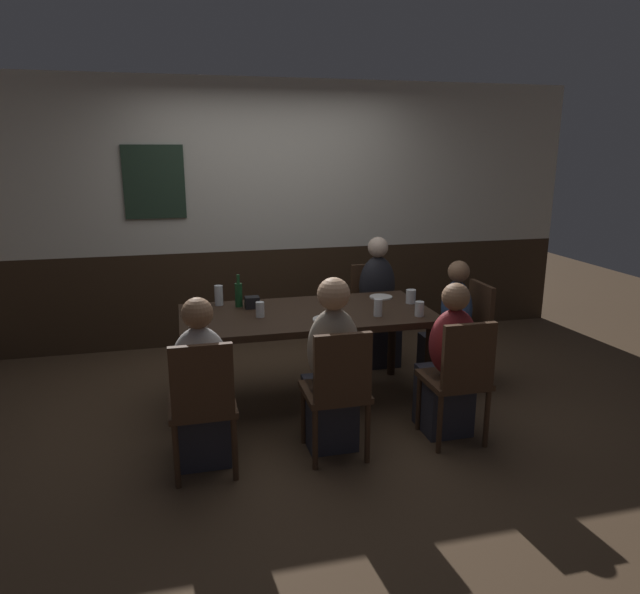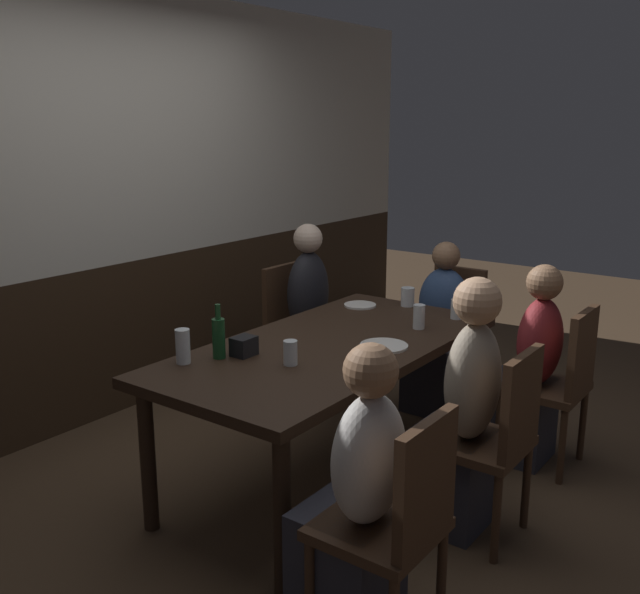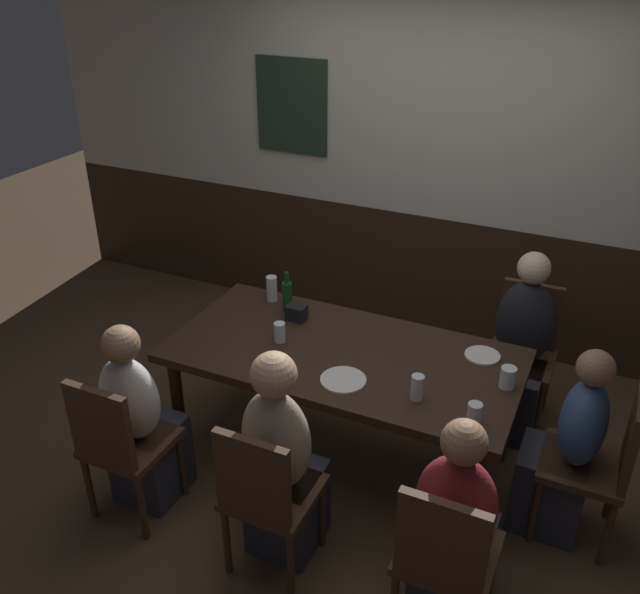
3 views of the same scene
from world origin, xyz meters
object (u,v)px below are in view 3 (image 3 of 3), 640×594
at_px(tumbler_short, 417,389).
at_px(chair_head_east, 602,459).
at_px(chair_left_near, 119,441).
at_px(plate_white_large, 343,380).
at_px(chair_right_near, 445,555).
at_px(person_right_near, 454,534).
at_px(pint_glass_pale, 280,333).
at_px(pint_glass_amber, 272,290).
at_px(highball_clear, 474,415).
at_px(pint_glass_stout, 508,379).
at_px(condiment_caddy, 297,312).
at_px(person_left_near, 141,428).
at_px(beer_bottle_green, 287,296).
at_px(chair_right_far, 523,346).
at_px(person_head_east, 564,457).
at_px(plate_white_small, 482,356).
at_px(chair_mid_near, 266,493).
at_px(person_mid_near, 282,470).
at_px(dining_table, 343,363).
at_px(person_right_far, 518,359).

bearing_deg(tumbler_short, chair_head_east, 14.83).
bearing_deg(chair_left_near, plate_white_large, 33.91).
distance_m(chair_right_near, person_right_near, 0.17).
relative_size(pint_glass_pale, tumbler_short, 0.88).
xyz_separation_m(person_right_near, pint_glass_amber, (-1.47, 1.08, 0.35)).
relative_size(chair_left_near, highball_clear, 8.02).
bearing_deg(pint_glass_stout, tumbler_short, -143.24).
relative_size(person_right_near, pint_glass_amber, 6.87).
bearing_deg(condiment_caddy, plate_white_large, -42.99).
height_order(person_left_near, beer_bottle_green, person_left_near).
xyz_separation_m(chair_right_far, chair_head_east, (0.53, -0.88, 0.00)).
xyz_separation_m(person_head_east, plate_white_small, (-0.50, 0.27, 0.30)).
xyz_separation_m(pint_glass_pale, plate_white_large, (0.47, -0.20, -0.04)).
height_order(chair_mid_near, pint_glass_amber, pint_glass_amber).
xyz_separation_m(chair_right_far, person_mid_near, (-0.83, -1.60, 0.00)).
bearing_deg(dining_table, person_right_near, -40.72).
bearing_deg(plate_white_large, highball_clear, -4.85).
bearing_deg(highball_clear, person_mid_near, -152.14).
bearing_deg(chair_right_far, condiment_caddy, -151.31).
xyz_separation_m(dining_table, tumbler_short, (0.49, -0.23, 0.13)).
bearing_deg(pint_glass_amber, condiment_caddy, -31.02).
height_order(chair_left_near, person_mid_near, person_mid_near).
distance_m(pint_glass_stout, plate_white_small, 0.28).
xyz_separation_m(chair_left_near, plate_white_large, (0.94, 0.63, 0.25)).
relative_size(pint_glass_amber, pint_glass_stout, 1.44).
distance_m(dining_table, chair_left_near, 1.23).
distance_m(person_right_far, plate_white_small, 0.53).
height_order(person_right_far, person_mid_near, person_mid_near).
xyz_separation_m(chair_head_east, plate_white_small, (-0.67, 0.27, 0.25)).
distance_m(person_head_east, plate_white_large, 1.16).
distance_m(person_right_near, tumbler_short, 0.69).
distance_m(dining_table, pint_glass_amber, 0.74).
relative_size(person_right_near, highball_clear, 9.96).
distance_m(chair_left_near, tumbler_short, 1.50).
distance_m(chair_mid_near, plate_white_small, 1.37).
distance_m(person_left_near, pint_glass_pale, 0.88).
bearing_deg(chair_mid_near, dining_table, 90.00).
bearing_deg(plate_white_small, highball_clear, -81.06).
bearing_deg(tumbler_short, beer_bottle_green, 152.20).
bearing_deg(pint_glass_pale, chair_right_far, 37.77).
bearing_deg(person_head_east, beer_bottle_green, 170.53).
relative_size(dining_table, pint_glass_pale, 16.75).
distance_m(dining_table, plate_white_small, 0.75).
xyz_separation_m(chair_right_near, plate_white_large, (-0.73, 0.63, 0.25)).
relative_size(chair_right_far, pint_glass_amber, 5.53).
height_order(chair_head_east, highball_clear, chair_head_east).
distance_m(highball_clear, plate_white_small, 0.59).
bearing_deg(person_right_near, chair_right_far, 90.00).
relative_size(chair_right_far, chair_left_near, 1.00).
bearing_deg(beer_bottle_green, condiment_caddy, -35.14).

